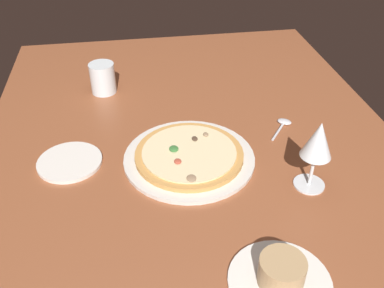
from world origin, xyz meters
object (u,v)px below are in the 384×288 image
spoon (283,124)px  side_plate (70,162)px  wine_glass_far (318,143)px  pizza_main (189,156)px  water_glass (103,80)px  ramekin_on_saucer (281,276)px

spoon → side_plate: bearing=-82.4°
wine_glass_far → spoon: (-24.77, 2.15, -11.72)cm
spoon → pizza_main: bearing=-68.6°
side_plate → wine_glass_far: bearing=72.9°
water_glass → side_plate: bearing=-13.2°
water_glass → spoon: water_glass is taller
side_plate → spoon: bearing=97.6°
ramekin_on_saucer → wine_glass_far: size_ratio=1.10×
pizza_main → side_plate: 29.55cm
wine_glass_far → water_glass: (-52.42, -47.07, -8.06)cm
ramekin_on_saucer → spoon: bearing=160.4°
water_glass → spoon: bearing=60.7°
pizza_main → wine_glass_far: (13.75, 25.99, 11.02)cm
ramekin_on_saucer → pizza_main: bearing=-164.6°
pizza_main → spoon: bearing=111.4°
water_glass → side_plate: 36.50cm
pizza_main → side_plate: pizza_main is taller
pizza_main → wine_glass_far: wine_glass_far is taller
spoon → wine_glass_far: bearing=-5.0°
water_glass → wine_glass_far: bearing=41.9°
pizza_main → water_glass: 44.14cm
pizza_main → water_glass: size_ratio=3.46×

